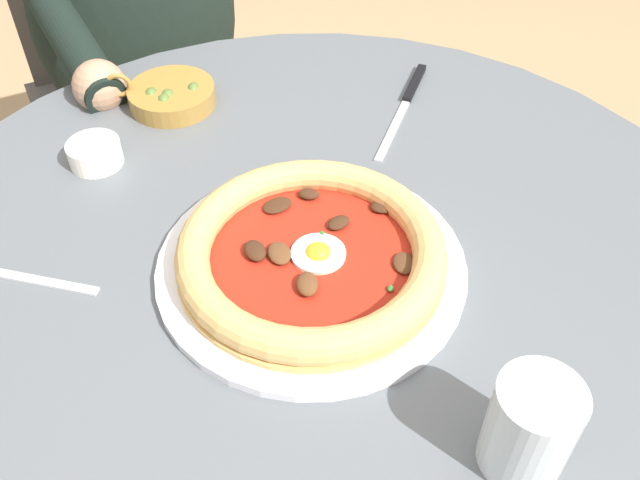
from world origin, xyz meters
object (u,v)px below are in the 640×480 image
object	(u,v)px
steak_knife	(408,96)
diner_person	(156,117)
cafe_chair_diner	(130,55)
ramekin_capers	(95,152)
water_glass	(528,432)
fork_utensil	(19,277)
olive_pan	(171,96)
pizza_on_plate	(316,256)
dining_table	(314,349)

from	to	relation	value
steak_knife	diner_person	distance (m)	0.60
cafe_chair_diner	diner_person	bearing A→B (deg)	30.33
ramekin_capers	diner_person	xyz separation A→B (m)	(-0.46, -0.09, -0.27)
water_glass	steak_knife	size ratio (longest dim) A/B	0.42
fork_utensil	cafe_chair_diner	bearing A→B (deg)	-169.55
ramekin_capers	olive_pan	bearing A→B (deg)	154.66
steak_knife	pizza_on_plate	bearing A→B (deg)	-16.81
dining_table	steak_knife	size ratio (longest dim) A/B	4.33
fork_utensil	ramekin_capers	bearing A→B (deg)	173.45
ramekin_capers	olive_pan	xyz separation A→B (m)	(-0.13, 0.06, -0.00)
ramekin_capers	cafe_chair_diner	bearing A→B (deg)	-164.39
diner_person	cafe_chair_diner	size ratio (longest dim) A/B	1.22
water_glass	steak_knife	bearing A→B (deg)	-170.98
diner_person	steak_knife	bearing A→B (deg)	57.53
dining_table	cafe_chair_diner	xyz separation A→B (m)	(-0.72, -0.43, -0.04)
diner_person	water_glass	bearing A→B (deg)	33.93
pizza_on_plate	cafe_chair_diner	distance (m)	0.89
water_glass	steak_knife	distance (m)	0.52
dining_table	steak_knife	bearing A→B (deg)	161.34
fork_utensil	diner_person	bearing A→B (deg)	-174.08
ramekin_capers	fork_utensil	xyz separation A→B (m)	(0.19, -0.02, -0.01)
dining_table	cafe_chair_diner	size ratio (longest dim) A/B	1.02
olive_pan	diner_person	distance (m)	0.45
dining_table	pizza_on_plate	world-z (taller)	pizza_on_plate
water_glass	ramekin_capers	xyz separation A→B (m)	(-0.34, -0.45, -0.02)
pizza_on_plate	cafe_chair_diner	xyz separation A→B (m)	(-0.74, -0.44, -0.22)
olive_pan	fork_utensil	xyz separation A→B (m)	(0.31, -0.08, -0.01)
olive_pan	dining_table	bearing A→B (deg)	38.54
pizza_on_plate	fork_utensil	distance (m)	0.30
pizza_on_plate	fork_utensil	bearing A→B (deg)	-83.32
steak_knife	olive_pan	xyz separation A→B (m)	(0.04, -0.31, 0.01)
steak_knife	fork_utensil	xyz separation A→B (m)	(0.35, -0.39, -0.00)
diner_person	cafe_chair_diner	distance (m)	0.16
ramekin_capers	cafe_chair_diner	world-z (taller)	cafe_chair_diner
steak_knife	ramekin_capers	xyz separation A→B (m)	(0.17, -0.37, 0.01)
olive_pan	pizza_on_plate	bearing A→B (deg)	37.31
steak_knife	cafe_chair_diner	xyz separation A→B (m)	(-0.42, -0.53, -0.20)
fork_utensil	olive_pan	bearing A→B (deg)	165.39
dining_table	ramekin_capers	bearing A→B (deg)	-116.40
olive_pan	cafe_chair_diner	distance (m)	0.55
pizza_on_plate	diner_person	size ratio (longest dim) A/B	0.28
steak_knife	water_glass	bearing A→B (deg)	9.02
pizza_on_plate	steak_knife	xyz separation A→B (m)	(-0.32, 0.10, -0.02)
ramekin_capers	diner_person	distance (m)	0.54
fork_utensil	cafe_chair_diner	xyz separation A→B (m)	(-0.77, -0.14, -0.20)
steak_knife	fork_utensil	world-z (taller)	steak_knife
dining_table	fork_utensil	world-z (taller)	fork_utensil
ramekin_capers	fork_utensil	world-z (taller)	ramekin_capers
water_glass	dining_table	bearing A→B (deg)	-139.06
pizza_on_plate	cafe_chair_diner	world-z (taller)	cafe_chair_diner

